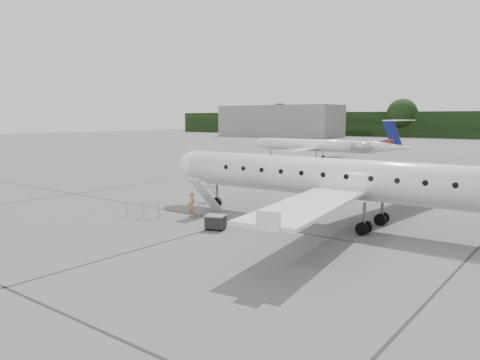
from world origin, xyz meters
The scene contains 8 objects.
ground centered at (0.00, 0.00, 0.00)m, with size 320.00×320.00×0.00m, color slate.
terminal_building centered at (-70.00, 110.00, 5.00)m, with size 40.00×14.00×10.00m, color slate.
main_regional_jet centered at (2.19, 6.00, 3.89)m, with size 30.34×21.84×7.78m, color white, non-canonical shape.
airstair centered at (-6.98, 3.39, 1.22)m, with size 0.85×2.46×2.44m, color white, non-canonical shape.
passenger centered at (-6.94, 2.02, 0.80)m, with size 0.58×0.38×1.59m, color #957B51.
safety_railing centered at (-9.39, 0.10, 0.50)m, with size 2.20×0.08×1.00m, color gray, non-canonical shape.
baggage_cart centered at (-3.69, 0.51, 0.45)m, with size 1.04×0.84×0.90m, color black, non-canonical shape.
bg_regional_left centered at (-20.31, 42.50, 3.01)m, with size 22.95×16.52×6.02m, color white, non-canonical shape.
Camera 1 is at (13.02, -18.98, 6.29)m, focal length 35.00 mm.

